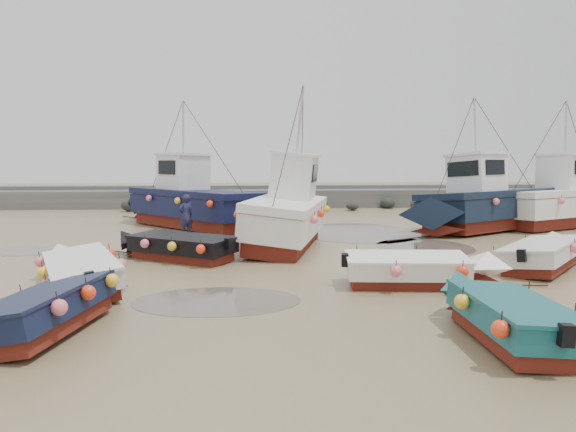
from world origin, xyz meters
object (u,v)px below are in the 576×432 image
object	(u,v)px
dinghy_4	(174,243)
cabin_boat_3	(562,200)
dinghy_3	(547,250)
cabin_boat_0	(187,200)
dinghy_1	(55,302)
cabin_boat_2	(485,203)
dinghy_0	(82,267)
person	(186,237)
dinghy_2	(505,310)
cabin_boat_1	(286,211)
dinghy_5	(420,266)

from	to	relation	value
dinghy_4	cabin_boat_3	size ratio (longest dim) A/B	0.57
dinghy_3	cabin_boat_0	distance (m)	16.78
dinghy_1	cabin_boat_2	xyz separation A→B (m)	(14.99, 14.26, 0.76)
cabin_boat_0	cabin_boat_3	bearing A→B (deg)	-45.51
dinghy_0	person	bearing A→B (deg)	57.43
dinghy_2	dinghy_4	size ratio (longest dim) A/B	1.04
dinghy_1	dinghy_4	xyz separation A→B (m)	(1.37, 7.71, -0.00)
dinghy_3	cabin_boat_1	bearing A→B (deg)	-170.26
dinghy_5	cabin_boat_2	xyz separation A→B (m)	(6.52, 11.08, 0.75)
dinghy_0	dinghy_3	distance (m)	13.94
dinghy_2	dinghy_5	xyz separation A→B (m)	(-0.31, 4.35, 0.00)
dinghy_4	cabin_boat_2	world-z (taller)	cabin_boat_2
dinghy_3	cabin_boat_3	size ratio (longest dim) A/B	0.58
dinghy_4	person	xyz separation A→B (m)	(-0.19, 5.39, -0.55)
dinghy_3	dinghy_4	xyz separation A→B (m)	(-11.90, 2.22, 0.01)
dinghy_0	cabin_boat_0	distance (m)	13.09
dinghy_5	cabin_boat_1	bearing A→B (deg)	-151.22
dinghy_1	cabin_boat_3	distance (m)	24.94
dinghy_2	dinghy_5	distance (m)	4.37
dinghy_2	dinghy_5	bearing A→B (deg)	95.11
cabin_boat_3	person	size ratio (longest dim) A/B	5.06
dinghy_2	cabin_boat_3	world-z (taller)	cabin_boat_3
cabin_boat_2	person	size ratio (longest dim) A/B	5.47
dinghy_1	dinghy_2	xyz separation A→B (m)	(8.78, -1.18, 0.00)
cabin_boat_0	cabin_boat_1	xyz separation A→B (m)	(4.52, -6.28, 0.04)
dinghy_1	cabin_boat_0	world-z (taller)	cabin_boat_0
cabin_boat_1	cabin_boat_2	distance (m)	10.34
dinghy_2	dinghy_4	xyz separation A→B (m)	(-7.41, 8.89, -0.01)
dinghy_1	cabin_boat_0	size ratio (longest dim) A/B	0.64
cabin_boat_1	dinghy_5	bearing A→B (deg)	-53.17
cabin_boat_2	cabin_boat_3	xyz separation A→B (m)	(4.50, 1.28, 0.04)
dinghy_0	cabin_boat_2	distance (m)	18.78
dinghy_3	dinghy_1	bearing A→B (deg)	-115.48
cabin_boat_2	cabin_boat_1	bearing A→B (deg)	79.65
dinghy_1	cabin_boat_3	xyz separation A→B (m)	(19.49, 15.54, 0.80)
dinghy_3	cabin_boat_0	xyz separation A→B (m)	(-12.41, 11.27, 0.78)
cabin_boat_0	person	distance (m)	3.90
dinghy_3	cabin_boat_3	xyz separation A→B (m)	(6.22, 10.05, 0.82)
dinghy_3	person	distance (m)	14.30
dinghy_3	person	bearing A→B (deg)	-170.14
dinghy_0	dinghy_5	world-z (taller)	same
dinghy_0	cabin_boat_2	size ratio (longest dim) A/B	0.63
cabin_boat_0	cabin_boat_2	world-z (taller)	same
dinghy_0	person	distance (m)	9.50
dinghy_0	dinghy_3	size ratio (longest dim) A/B	1.18
cabin_boat_0	dinghy_4	bearing A→B (deg)	-128.56
dinghy_4	dinghy_5	xyz separation A→B (m)	(7.11, -4.53, 0.01)
person	dinghy_5	bearing A→B (deg)	91.50
dinghy_2	cabin_boat_1	size ratio (longest dim) A/B	0.57
dinghy_2	dinghy_3	distance (m)	8.04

